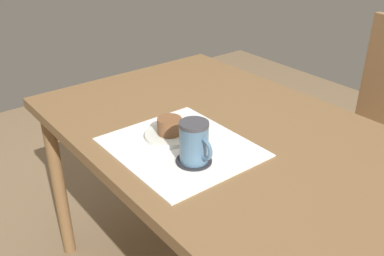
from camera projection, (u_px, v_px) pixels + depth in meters
dining_table at (232, 153)px, 1.32m from camera, size 1.31×0.82×0.71m
wooden_chair at (378, 132)px, 1.74m from camera, size 0.47×0.47×0.94m
placemat at (181, 147)px, 1.21m from camera, size 0.40×0.35×0.00m
pastry_plate at (170, 135)px, 1.26m from camera, size 0.15×0.15×0.01m
pastry at (170, 126)px, 1.25m from camera, size 0.07×0.07×0.05m
coffee_coaster at (194, 161)px, 1.14m from camera, size 0.10×0.10×0.00m
coffee_mug at (195, 142)px, 1.11m from camera, size 0.11×0.08×0.11m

